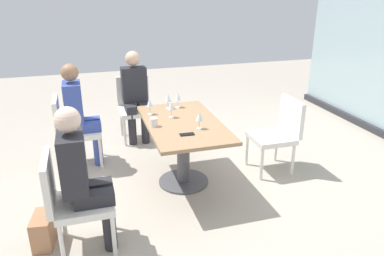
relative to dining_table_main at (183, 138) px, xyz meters
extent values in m
plane|color=#A89E8E|center=(0.00, 0.00, -0.54)|extent=(12.00, 12.00, 0.00)
cube|color=#997551|center=(0.00, 0.00, 0.17)|extent=(1.36, 0.78, 0.04)
cylinder|color=#4C4C51|center=(0.00, 0.00, -0.19)|extent=(0.14, 0.14, 0.69)
cylinder|color=#4C4C51|center=(0.00, 0.00, -0.53)|extent=(0.56, 0.56, 0.02)
cube|color=silver|center=(0.82, -1.07, -0.12)|extent=(0.46, 0.46, 0.06)
cube|color=silver|center=(0.82, -1.32, 0.12)|extent=(0.46, 0.05, 0.42)
cylinder|color=silver|center=(1.02, -0.87, -0.34)|extent=(0.04, 0.04, 0.39)
cylinder|color=silver|center=(0.62, -0.87, -0.34)|extent=(0.04, 0.04, 0.39)
cylinder|color=silver|center=(1.02, -1.27, -0.34)|extent=(0.04, 0.04, 0.39)
cylinder|color=silver|center=(0.62, -1.27, -0.34)|extent=(0.04, 0.04, 0.39)
cube|color=silver|center=(-1.41, -0.30, -0.12)|extent=(0.46, 0.46, 0.06)
cube|color=silver|center=(-1.66, -0.30, 0.12)|extent=(0.05, 0.46, 0.42)
cylinder|color=silver|center=(-1.21, -0.50, -0.34)|extent=(0.04, 0.04, 0.39)
cylinder|color=silver|center=(-1.21, -0.10, -0.34)|extent=(0.04, 0.04, 0.39)
cylinder|color=silver|center=(-1.61, -0.50, -0.34)|extent=(0.04, 0.04, 0.39)
cylinder|color=silver|center=(-1.61, -0.10, -0.34)|extent=(0.04, 0.04, 0.39)
cube|color=silver|center=(-0.82, -1.07, -0.12)|extent=(0.46, 0.46, 0.06)
cube|color=silver|center=(-0.82, -1.32, 0.12)|extent=(0.46, 0.05, 0.42)
cylinder|color=silver|center=(-0.62, -0.87, -0.34)|extent=(0.04, 0.04, 0.39)
cylinder|color=silver|center=(-1.02, -0.87, -0.34)|extent=(0.04, 0.04, 0.39)
cylinder|color=silver|center=(-0.62, -1.27, -0.34)|extent=(0.04, 0.04, 0.39)
cylinder|color=silver|center=(-1.02, -1.27, -0.34)|extent=(0.04, 0.04, 0.39)
cube|color=silver|center=(0.00, 1.07, -0.12)|extent=(0.46, 0.46, 0.06)
cube|color=silver|center=(0.00, 1.32, 0.12)|extent=(0.46, 0.05, 0.42)
cylinder|color=silver|center=(-0.20, 0.87, -0.34)|extent=(0.04, 0.04, 0.39)
cylinder|color=silver|center=(0.20, 0.87, -0.34)|extent=(0.04, 0.04, 0.39)
cylinder|color=silver|center=(-0.20, 1.27, -0.34)|extent=(0.04, 0.04, 0.39)
cylinder|color=silver|center=(0.20, 1.27, -0.34)|extent=(0.04, 0.04, 0.39)
cylinder|color=#28282D|center=(0.91, -0.89, -0.31)|extent=(0.11, 0.11, 0.45)
cube|color=#28282D|center=(0.91, -0.99, -0.03)|extent=(0.13, 0.32, 0.11)
cylinder|color=#28282D|center=(0.73, -0.89, -0.31)|extent=(0.11, 0.11, 0.45)
cube|color=#28282D|center=(0.73, -0.99, -0.03)|extent=(0.13, 0.32, 0.11)
cube|color=#28282D|center=(0.82, -1.12, 0.26)|extent=(0.34, 0.20, 0.48)
sphere|color=beige|center=(0.82, -1.12, 0.62)|extent=(0.20, 0.20, 0.20)
cylinder|color=#28282D|center=(-1.24, -0.39, -0.31)|extent=(0.11, 0.11, 0.45)
cube|color=#28282D|center=(-1.33, -0.39, -0.03)|extent=(0.32, 0.13, 0.11)
cylinder|color=#28282D|center=(-1.24, -0.21, -0.31)|extent=(0.11, 0.11, 0.45)
cube|color=#28282D|center=(-1.33, -0.21, -0.03)|extent=(0.32, 0.13, 0.11)
cube|color=#28282D|center=(-1.46, -0.30, 0.26)|extent=(0.20, 0.34, 0.48)
sphere|color=#D8AD8C|center=(-1.46, -0.30, 0.62)|extent=(0.20, 0.20, 0.20)
cylinder|color=#384C9E|center=(-0.73, -0.89, -0.31)|extent=(0.11, 0.11, 0.45)
cube|color=#384C9E|center=(-0.73, -0.99, -0.03)|extent=(0.13, 0.32, 0.11)
cylinder|color=#384C9E|center=(-0.91, -0.89, -0.31)|extent=(0.11, 0.11, 0.45)
cube|color=#384C9E|center=(-0.91, -0.99, -0.03)|extent=(0.13, 0.32, 0.11)
cube|color=#384C9E|center=(-0.82, -1.12, 0.26)|extent=(0.34, 0.20, 0.48)
sphere|color=#936B4C|center=(-0.82, -1.12, 0.62)|extent=(0.20, 0.20, 0.20)
cylinder|color=silver|center=(-0.49, -0.05, 0.19)|extent=(0.06, 0.06, 0.00)
cylinder|color=silver|center=(-0.49, -0.05, 0.24)|extent=(0.01, 0.01, 0.08)
cone|color=silver|center=(-0.49, -0.05, 0.33)|extent=(0.07, 0.07, 0.09)
cylinder|color=silver|center=(-0.50, 0.08, 0.19)|extent=(0.06, 0.06, 0.00)
cylinder|color=silver|center=(-0.50, 0.08, 0.24)|extent=(0.01, 0.01, 0.08)
cone|color=silver|center=(-0.50, 0.08, 0.33)|extent=(0.07, 0.07, 0.09)
cylinder|color=silver|center=(-0.35, -0.29, 0.19)|extent=(0.06, 0.06, 0.00)
cylinder|color=silver|center=(-0.35, -0.29, 0.24)|extent=(0.01, 0.01, 0.08)
cone|color=silver|center=(-0.35, -0.29, 0.33)|extent=(0.07, 0.07, 0.09)
cylinder|color=silver|center=(-0.18, -0.08, 0.19)|extent=(0.06, 0.06, 0.00)
cylinder|color=silver|center=(-0.18, -0.08, 0.24)|extent=(0.01, 0.01, 0.08)
cone|color=silver|center=(-0.18, -0.08, 0.33)|extent=(0.07, 0.07, 0.09)
cylinder|color=silver|center=(0.23, 0.11, 0.19)|extent=(0.06, 0.06, 0.00)
cylinder|color=silver|center=(0.23, 0.11, 0.24)|extent=(0.01, 0.01, 0.08)
cone|color=silver|center=(0.23, 0.11, 0.33)|extent=(0.07, 0.07, 0.09)
cylinder|color=white|center=(0.03, -0.32, 0.24)|extent=(0.08, 0.08, 0.09)
cube|color=black|center=(0.35, -0.06, 0.19)|extent=(0.07, 0.15, 0.01)
cube|color=#A3704C|center=(0.69, -1.43, -0.40)|extent=(0.32, 0.20, 0.28)
camera|label=1|loc=(3.56, -0.96, 1.57)|focal=34.59mm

